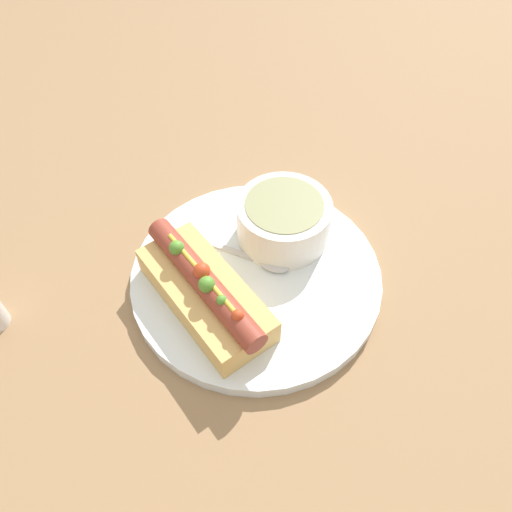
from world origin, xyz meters
TOP-DOWN VIEW (x-y plane):
  - ground_plane at (0.00, 0.00)m, footprint 4.00×4.00m
  - dinner_plate at (0.00, 0.00)m, footprint 0.29×0.29m
  - hot_dog at (0.02, -0.07)m, footprint 0.18×0.11m
  - soup_bowl at (-0.04, 0.05)m, footprint 0.11×0.11m
  - spoon at (-0.02, 0.00)m, footprint 0.14×0.13m

SIDE VIEW (x-z plane):
  - ground_plane at x=0.00m, z-range 0.00..0.00m
  - dinner_plate at x=0.00m, z-range 0.00..0.02m
  - spoon at x=-0.02m, z-range 0.01..0.02m
  - hot_dog at x=0.02m, z-range 0.01..0.07m
  - soup_bowl at x=-0.04m, z-range 0.02..0.07m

